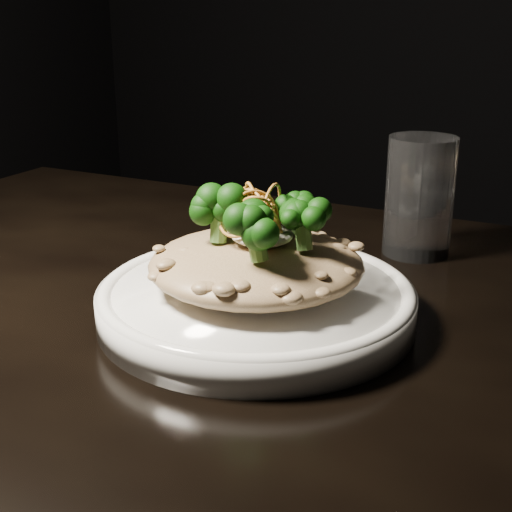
% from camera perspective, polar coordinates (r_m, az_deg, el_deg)
% --- Properties ---
extents(table, '(1.10, 0.80, 0.75)m').
position_cam_1_polar(table, '(0.61, -2.42, -13.12)').
color(table, black).
rests_on(table, ground).
extents(plate, '(0.26, 0.26, 0.03)m').
position_cam_1_polar(plate, '(0.59, -0.00, -3.79)').
color(plate, white).
rests_on(plate, table).
extents(risotto, '(0.18, 0.18, 0.04)m').
position_cam_1_polar(risotto, '(0.58, 0.03, -0.64)').
color(risotto, brown).
rests_on(risotto, plate).
extents(broccoli, '(0.12, 0.12, 0.04)m').
position_cam_1_polar(broccoli, '(0.56, 0.49, 3.10)').
color(broccoli, black).
rests_on(broccoli, risotto).
extents(cheese, '(0.05, 0.05, 0.01)m').
position_cam_1_polar(cheese, '(0.57, 0.50, 1.70)').
color(cheese, silver).
rests_on(cheese, risotto).
extents(shallots, '(0.05, 0.05, 0.03)m').
position_cam_1_polar(shallots, '(0.57, -0.12, 4.09)').
color(shallots, brown).
rests_on(shallots, cheese).
extents(drinking_glass, '(0.07, 0.07, 0.12)m').
position_cam_1_polar(drinking_glass, '(0.75, 12.94, 4.66)').
color(drinking_glass, white).
rests_on(drinking_glass, table).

